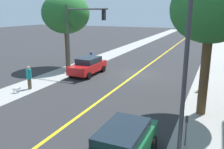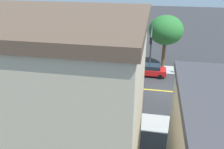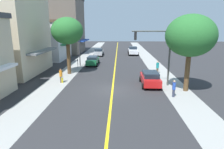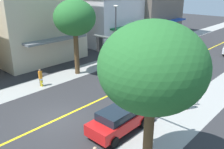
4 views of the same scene
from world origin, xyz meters
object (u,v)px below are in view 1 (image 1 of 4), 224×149
(street_tree_right_corner, at_px, (211,10))
(traffic_light_mast, at_px, (79,29))
(pedestrian_blue_shirt, at_px, (91,58))
(green_sedan_left_curb, at_px, (121,147))
(street_lamp, at_px, (186,60))
(red_sedan_right_curb, at_px, (88,66))
(pedestrian_teal_shirt, at_px, (29,77))
(street_tree_left_near, at_px, (66,14))
(fire_hydrant, at_px, (202,85))
(parking_meter, at_px, (186,127))
(pedestrian_orange_shirt, at_px, (204,79))
(small_dog, at_px, (17,89))

(street_tree_right_corner, height_order, traffic_light_mast, street_tree_right_corner)
(pedestrian_blue_shirt, bearing_deg, street_tree_right_corner, -50.61)
(green_sedan_left_curb, bearing_deg, street_tree_right_corner, 159.55)
(street_lamp, distance_m, red_sedan_right_curb, 15.40)
(pedestrian_teal_shirt, bearing_deg, traffic_light_mast, 112.50)
(street_tree_left_near, relative_size, pedestrian_teal_shirt, 4.30)
(red_sedan_right_curb, bearing_deg, traffic_light_mast, -79.78)
(green_sedan_left_curb, bearing_deg, fire_hydrant, 169.15)
(street_tree_left_near, relative_size, green_sedan_left_curb, 1.63)
(parking_meter, distance_m, pedestrian_orange_shirt, 8.62)
(parking_meter, distance_m, street_lamp, 3.71)
(green_sedan_left_curb, distance_m, pedestrian_teal_shirt, 11.70)
(street_tree_right_corner, relative_size, red_sedan_right_curb, 1.74)
(small_dog, bearing_deg, pedestrian_teal_shirt, 33.30)
(fire_hydrant, bearing_deg, parking_meter, 89.43)
(street_tree_right_corner, height_order, pedestrian_teal_shirt, street_tree_right_corner)
(street_lamp, height_order, pedestrian_blue_shirt, street_lamp)
(street_tree_right_corner, bearing_deg, red_sedan_right_curb, -26.81)
(small_dog, bearing_deg, traffic_light_mast, 32.24)
(red_sedan_right_curb, bearing_deg, fire_hydrant, 86.11)
(street_lamp, xyz_separation_m, pedestrian_teal_shirt, (12.05, -5.30, -3.27))
(parking_meter, relative_size, street_lamp, 0.21)
(traffic_light_mast, height_order, pedestrian_blue_shirt, traffic_light_mast)
(small_dog, bearing_deg, parking_meter, -57.88)
(street_tree_right_corner, bearing_deg, green_sedan_left_curb, 69.34)
(pedestrian_teal_shirt, relative_size, small_dog, 3.28)
(fire_hydrant, relative_size, green_sedan_left_curb, 0.16)
(parking_meter, height_order, small_dog, parking_meter)
(pedestrian_blue_shirt, bearing_deg, small_dog, -106.48)
(fire_hydrant, bearing_deg, green_sedan_left_curb, 78.93)
(pedestrian_teal_shirt, bearing_deg, street_tree_left_near, 135.35)
(street_tree_left_near, relative_size, pedestrian_orange_shirt, 4.59)
(pedestrian_blue_shirt, distance_m, small_dog, 10.63)
(parking_meter, bearing_deg, red_sedan_right_curb, -42.57)
(green_sedan_left_curb, relative_size, pedestrian_teal_shirt, 2.63)
(red_sedan_right_curb, bearing_deg, green_sedan_left_curb, 34.50)
(pedestrian_orange_shirt, distance_m, small_dog, 13.95)
(red_sedan_right_curb, bearing_deg, street_tree_right_corner, 63.37)
(green_sedan_left_curb, bearing_deg, pedestrian_teal_shirt, -121.06)
(green_sedan_left_curb, height_order, pedestrian_orange_shirt, pedestrian_orange_shirt)
(pedestrian_orange_shirt, xyz_separation_m, small_dog, (12.49, 6.17, -0.58))
(street_tree_left_near, xyz_separation_m, small_dog, (-1.34, 8.69, -5.30))
(street_lamp, bearing_deg, street_tree_right_corner, -94.09)
(street_tree_right_corner, distance_m, pedestrian_teal_shirt, 13.41)
(small_dog, bearing_deg, street_lamp, -65.44)
(fire_hydrant, height_order, traffic_light_mast, traffic_light_mast)
(green_sedan_left_curb, bearing_deg, pedestrian_orange_shirt, 168.56)
(red_sedan_right_curb, distance_m, pedestrian_blue_shirt, 4.06)
(street_tree_right_corner, height_order, small_dog, street_tree_right_corner)
(street_lamp, xyz_separation_m, small_dog, (12.25, -4.17, -3.91))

